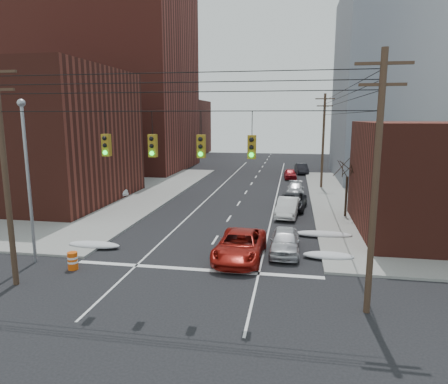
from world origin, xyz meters
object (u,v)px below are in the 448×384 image
at_px(parked_car_d, 296,189).
at_px(lot_car_c, 77,187).
at_px(parked_car_b, 288,207).
at_px(parked_car_a, 285,241).
at_px(lot_car_d, 99,182).
at_px(parked_car_f, 302,169).
at_px(lot_car_a, 112,190).
at_px(lot_car_b, 103,185).
at_px(parked_car_c, 292,202).
at_px(parked_car_e, 290,174).
at_px(construction_barrel, 73,261).
at_px(red_pickup, 240,245).

xyz_separation_m(parked_car_d, lot_car_c, (-23.31, -4.40, 0.29)).
bearing_deg(parked_car_b, parked_car_a, -84.67).
distance_m(parked_car_d, lot_car_d, 22.92).
xyz_separation_m(parked_car_f, lot_car_a, (-20.03, -21.70, 0.02)).
height_order(lot_car_b, lot_car_c, lot_car_c).
height_order(parked_car_b, parked_car_c, parked_car_b).
xyz_separation_m(parked_car_e, lot_car_d, (-22.23, -11.51, 0.10)).
relative_size(parked_car_d, lot_car_d, 1.19).
relative_size(lot_car_b, construction_barrel, 5.63).
xyz_separation_m(parked_car_c, lot_car_b, (-20.86, 4.55, 0.20)).
bearing_deg(lot_car_d, construction_barrel, -143.43).
bearing_deg(lot_car_b, parked_car_f, -38.23).
distance_m(parked_car_b, lot_car_c, 23.31).
distance_m(parked_car_b, parked_car_f, 26.92).
relative_size(parked_car_c, lot_car_a, 1.39).
relative_size(parked_car_e, lot_car_c, 0.74).
height_order(parked_car_b, construction_barrel, parked_car_b).
height_order(parked_car_f, lot_car_a, parked_car_f).
bearing_deg(parked_car_e, parked_car_a, -93.34).
distance_m(parked_car_d, parked_car_f, 16.86).
distance_m(parked_car_d, lot_car_b, 21.37).
height_order(parked_car_f, lot_car_c, lot_car_c).
distance_m(parked_car_e, construction_barrel, 37.37).
distance_m(parked_car_d, lot_car_c, 23.72).
xyz_separation_m(parked_car_c, lot_car_a, (-18.79, 2.37, 0.04)).
xyz_separation_m(parked_car_b, parked_car_e, (0.00, 21.32, -0.09)).
xyz_separation_m(lot_car_b, lot_car_c, (-2.12, -1.72, 0.02)).
bearing_deg(parked_car_c, parked_car_a, -85.19).
relative_size(parked_car_f, construction_barrel, 4.61).
xyz_separation_m(lot_car_a, lot_car_b, (-2.07, 2.18, 0.16)).
bearing_deg(lot_car_b, lot_car_d, 45.42).
distance_m(red_pickup, parked_car_d, 21.20).
height_order(red_pickup, construction_barrel, red_pickup).
relative_size(parked_car_e, lot_car_b, 0.73).
height_order(red_pickup, parked_car_b, red_pickup).
xyz_separation_m(parked_car_a, construction_barrel, (-11.54, -4.78, -0.26)).
xyz_separation_m(parked_car_c, parked_car_d, (0.34, 7.23, -0.07)).
distance_m(parked_car_a, parked_car_f, 36.34).
distance_m(parked_car_b, lot_car_b, 21.78).
bearing_deg(parked_car_f, red_pickup, -103.36).
bearing_deg(parked_car_b, red_pickup, -98.16).
relative_size(parked_car_f, lot_car_a, 1.22).
bearing_deg(parked_car_d, parked_car_a, -91.08).
height_order(parked_car_a, parked_car_e, parked_car_a).
height_order(parked_car_c, lot_car_d, parked_car_c).
xyz_separation_m(lot_car_a, lot_car_c, (-4.19, 0.46, 0.18)).
bearing_deg(parked_car_c, construction_barrel, -118.49).
height_order(parked_car_a, lot_car_a, parked_car_a).
height_order(parked_car_c, parked_car_d, parked_car_c).
relative_size(parked_car_b, parked_car_c, 0.92).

